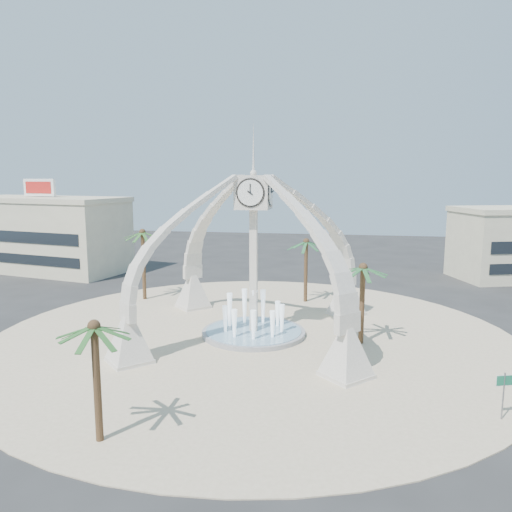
% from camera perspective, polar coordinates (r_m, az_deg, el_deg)
% --- Properties ---
extents(ground, '(140.00, 140.00, 0.00)m').
position_cam_1_polar(ground, '(39.22, -0.27, -9.06)').
color(ground, '#282828').
rests_on(ground, ground).
extents(plaza, '(40.00, 40.00, 0.06)m').
position_cam_1_polar(plaza, '(39.21, -0.27, -9.02)').
color(plaza, beige).
rests_on(plaza, ground).
extents(clock_tower, '(17.94, 17.94, 16.30)m').
position_cam_1_polar(clock_tower, '(37.70, -0.28, 0.36)').
color(clock_tower, silver).
rests_on(clock_tower, ground).
extents(fountain, '(8.00, 8.00, 3.62)m').
position_cam_1_polar(fountain, '(39.13, -0.27, -8.66)').
color(fountain, '#9A9A9D').
rests_on(fountain, ground).
extents(building_nw, '(23.75, 13.73, 11.90)m').
position_cam_1_polar(building_nw, '(70.68, -23.20, 2.36)').
color(building_nw, beige).
rests_on(building_nw, ground).
extents(palm_east, '(4.20, 4.20, 6.50)m').
position_cam_1_polar(palm_east, '(36.74, 12.15, -1.40)').
color(palm_east, brown).
rests_on(palm_east, ground).
extents(palm_west, '(4.29, 4.29, 7.54)m').
position_cam_1_polar(palm_west, '(50.28, -12.85, 2.56)').
color(palm_west, brown).
rests_on(palm_west, ground).
extents(palm_north, '(4.40, 4.40, 6.71)m').
position_cam_1_polar(palm_north, '(48.39, 5.76, 1.56)').
color(palm_north, brown).
rests_on(palm_north, ground).
extents(palm_south, '(3.82, 3.82, 6.27)m').
position_cam_1_polar(palm_south, '(23.76, -18.02, -7.84)').
color(palm_south, brown).
rests_on(palm_south, ground).
extents(street_sign, '(0.89, 0.31, 2.53)m').
position_cam_1_polar(street_sign, '(28.66, 26.48, -13.20)').
color(street_sign, slate).
rests_on(street_sign, ground).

